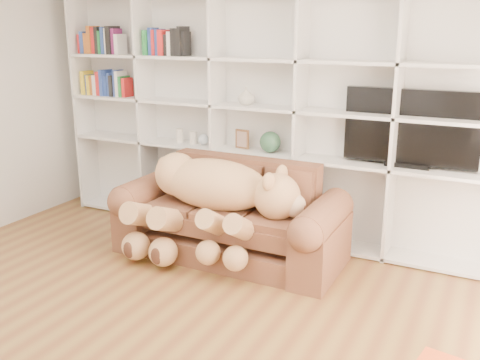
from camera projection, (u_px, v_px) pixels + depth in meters
The scene contains 13 objects.
floor at pixel (110, 347), 3.54m from camera, with size 5.00×5.00×0.00m, color brown.
wall_back at pixel (266, 100), 5.32m from camera, with size 5.00×0.02×2.70m, color silver.
bookshelf at pixel (238, 104), 5.32m from camera, with size 4.43×0.35×2.40m.
sofa at pixel (231, 221), 4.91m from camera, with size 2.06×0.89×0.87m.
teddy_bear at pixel (211, 196), 4.73m from camera, with size 1.55×0.85×0.90m.
throw_pillow at pixel (184, 178), 5.20m from camera, with size 0.37×0.12×0.37m, color maroon.
tv at pixel (411, 129), 4.61m from camera, with size 1.14×0.18×0.68m.
picture_frame at pixel (242, 139), 5.33m from camera, with size 0.15×0.03×0.19m, color #55351D.
green_vase at pixel (270, 142), 5.20m from camera, with size 0.21×0.21×0.21m, color #2B5539.
figurine_tall at pixel (179, 136), 5.66m from camera, with size 0.07×0.07×0.15m, color beige.
figurine_short at pixel (193, 138), 5.59m from camera, with size 0.08×0.08×0.13m, color beige.
snow_globe at pixel (203, 139), 5.53m from camera, with size 0.11×0.11×0.11m, color silver.
shelf_vase at pixel (246, 96), 5.19m from camera, with size 0.16×0.16×0.17m, color beige.
Camera 1 is at (2.17, -2.38, 2.04)m, focal length 40.00 mm.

